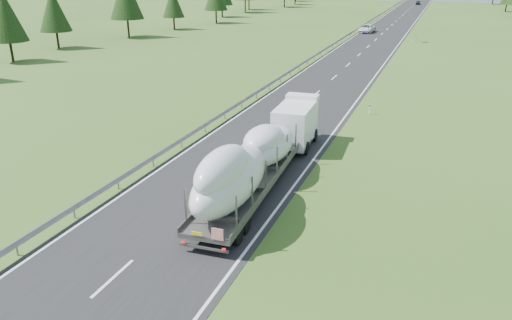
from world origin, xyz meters
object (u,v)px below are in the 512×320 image
(highway_sign, at_px, (417,32))
(boat_truck, at_px, (258,154))
(distant_van, at_px, (367,29))
(distant_car_dark, at_px, (418,3))

(highway_sign, distance_m, boat_truck, 69.00)
(highway_sign, height_order, distant_van, highway_sign)
(highway_sign, height_order, boat_truck, boat_truck)
(distant_van, xyz_separation_m, distant_car_dark, (4.42, 87.92, -0.12))
(boat_truck, height_order, distant_van, boat_truck)
(highway_sign, relative_size, boat_truck, 0.14)
(distant_car_dark, bearing_deg, highway_sign, -90.08)
(boat_truck, distance_m, distant_van, 80.34)
(highway_sign, bearing_deg, distant_van, 132.89)
(boat_truck, relative_size, distant_car_dark, 4.83)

